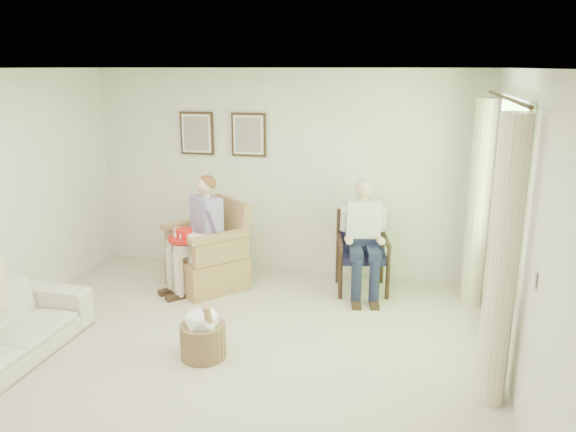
% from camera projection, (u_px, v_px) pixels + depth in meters
% --- Properties ---
extents(floor, '(5.50, 5.50, 0.00)m').
position_uv_depth(floor, '(210.00, 376.00, 4.90)').
color(floor, '#C0B69B').
rests_on(floor, ground).
extents(back_wall, '(5.00, 0.04, 2.60)m').
position_uv_depth(back_wall, '(284.00, 173.00, 7.15)').
color(back_wall, silver).
rests_on(back_wall, ground).
extents(right_wall, '(0.04, 5.50, 2.60)m').
position_uv_depth(right_wall, '(533.00, 257.00, 4.01)').
color(right_wall, silver).
rests_on(right_wall, ground).
extents(ceiling, '(5.00, 5.50, 0.02)m').
position_uv_depth(ceiling, '(198.00, 69.00, 4.22)').
color(ceiling, white).
rests_on(ceiling, back_wall).
extents(window, '(0.13, 2.50, 1.63)m').
position_uv_depth(window, '(508.00, 184.00, 5.07)').
color(window, '#2D6B23').
rests_on(window, right_wall).
extents(curtain_left, '(0.34, 0.34, 2.30)m').
position_uv_depth(curtain_left, '(502.00, 264.00, 4.29)').
color(curtain_left, beige).
rests_on(curtain_left, ground).
extents(curtain_right, '(0.34, 0.34, 2.30)m').
position_uv_depth(curtain_right, '(478.00, 205.00, 6.14)').
color(curtain_right, beige).
rests_on(curtain_right, ground).
extents(framed_print_left, '(0.45, 0.05, 0.55)m').
position_uv_depth(framed_print_left, '(197.00, 133.00, 7.24)').
color(framed_print_left, '#382114').
rests_on(framed_print_left, back_wall).
extents(framed_print_right, '(0.45, 0.05, 0.55)m').
position_uv_depth(framed_print_right, '(249.00, 135.00, 7.09)').
color(framed_print_right, '#382114').
rests_on(framed_print_right, back_wall).
extents(wicker_armchair, '(0.83, 0.82, 1.06)m').
position_uv_depth(wicker_armchair, '(208.00, 259.00, 6.84)').
color(wicker_armchair, tan).
rests_on(wicker_armchair, ground).
extents(wood_armchair, '(0.60, 0.56, 0.92)m').
position_uv_depth(wood_armchair, '(363.00, 249.00, 6.72)').
color(wood_armchair, black).
rests_on(wood_armchair, ground).
extents(person_wicker, '(0.40, 0.62, 1.36)m').
position_uv_depth(person_wicker, '(202.00, 226.00, 6.59)').
color(person_wicker, beige).
rests_on(person_wicker, ground).
extents(person_dark, '(0.40, 0.63, 1.34)m').
position_uv_depth(person_dark, '(363.00, 230.00, 6.51)').
color(person_dark, '#181B36').
rests_on(person_dark, ground).
extents(red_hat, '(0.37, 0.37, 0.14)m').
position_uv_depth(red_hat, '(184.00, 237.00, 6.52)').
color(red_hat, red).
rests_on(red_hat, person_wicker).
extents(hatbox, '(0.51, 0.51, 0.62)m').
position_uv_depth(hatbox, '(203.00, 333.00, 5.16)').
color(hatbox, '#A47959').
rests_on(hatbox, ground).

